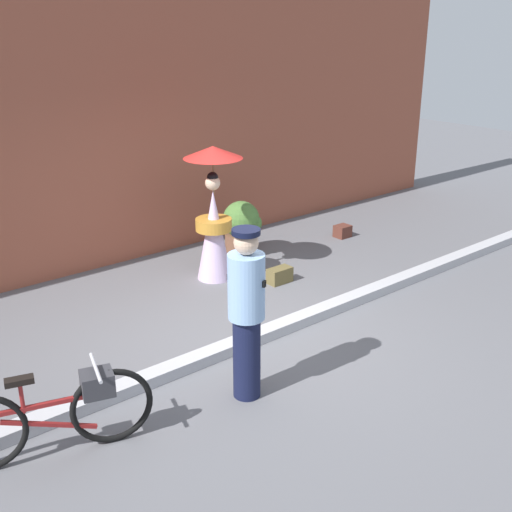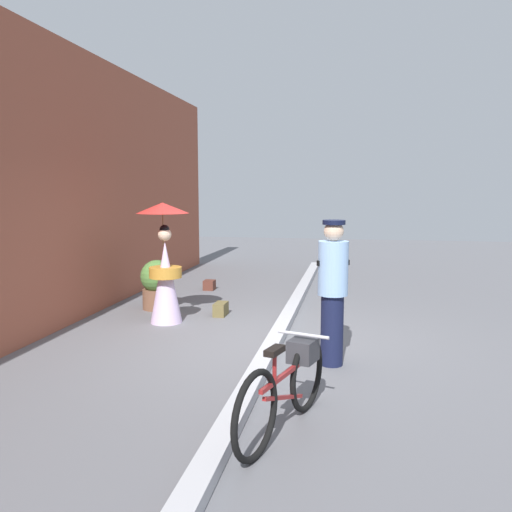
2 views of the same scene
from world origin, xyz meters
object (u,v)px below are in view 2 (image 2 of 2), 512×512
(person_with_parasol, at_px, (165,263))
(potted_plant_by_door, at_px, (158,283))
(person_officer, at_px, (333,289))
(backpack_on_pavement, at_px, (210,285))
(backpack_spare, at_px, (221,309))
(bicycle_near_officer, at_px, (287,383))

(person_with_parasol, height_order, potted_plant_by_door, person_with_parasol)
(person_officer, bearing_deg, person_with_parasol, 59.65)
(backpack_on_pavement, bearing_deg, person_with_parasol, -178.91)
(potted_plant_by_door, distance_m, backpack_spare, 1.25)
(backpack_spare, bearing_deg, potted_plant_by_door, 76.33)
(backpack_spare, bearing_deg, person_with_parasol, 128.02)
(potted_plant_by_door, relative_size, backpack_on_pavement, 3.41)
(bicycle_near_officer, xyz_separation_m, backpack_spare, (3.80, 1.56, -0.29))
(potted_plant_by_door, height_order, backpack_spare, potted_plant_by_door)
(backpack_on_pavement, bearing_deg, bicycle_near_officer, -158.32)
(person_with_parasol, height_order, backpack_on_pavement, person_with_parasol)
(person_officer, relative_size, backpack_on_pavement, 6.84)
(bicycle_near_officer, bearing_deg, person_with_parasol, 35.15)
(person_officer, height_order, person_with_parasol, person_with_parasol)
(person_with_parasol, bearing_deg, person_officer, -120.35)
(backpack_on_pavement, bearing_deg, person_officer, -147.58)
(bicycle_near_officer, bearing_deg, backpack_on_pavement, 21.68)
(person_officer, xyz_separation_m, backpack_on_pavement, (4.13, 2.62, -0.79))
(person_officer, relative_size, person_with_parasol, 0.92)
(backpack_spare, bearing_deg, backpack_on_pavement, 20.49)
(person_officer, bearing_deg, potted_plant_by_door, 52.13)
(person_with_parasol, xyz_separation_m, backpack_on_pavement, (2.62, 0.05, -0.81))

